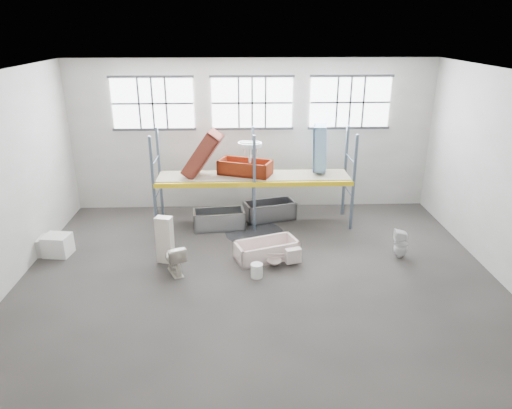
{
  "coord_description": "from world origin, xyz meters",
  "views": [
    {
      "loc": [
        -0.43,
        -10.34,
        6.01
      ],
      "look_at": [
        0.0,
        1.5,
        1.4
      ],
      "focal_mm": 32.78,
      "sensor_mm": 36.0,
      "label": 1
    }
  ],
  "objects_px": {
    "rust_tub_flat": "(245,167)",
    "bucket": "(257,270)",
    "toilet_beige": "(174,259)",
    "bathtub_beige": "(266,250)",
    "steel_tub_left": "(219,219)",
    "steel_tub_right": "(269,210)",
    "cistern_tall": "(165,240)",
    "blue_tub_upright": "(320,148)",
    "carton_near": "(58,245)",
    "toilet_white": "(401,244)"
  },
  "relations": [
    {
      "from": "steel_tub_right",
      "to": "blue_tub_upright",
      "type": "height_order",
      "value": "blue_tub_upright"
    },
    {
      "from": "steel_tub_right",
      "to": "bathtub_beige",
      "type": "bearing_deg",
      "value": -95.44
    },
    {
      "from": "bathtub_beige",
      "to": "toilet_beige",
      "type": "height_order",
      "value": "toilet_beige"
    },
    {
      "from": "toilet_white",
      "to": "rust_tub_flat",
      "type": "relative_size",
      "value": 0.5
    },
    {
      "from": "steel_tub_left",
      "to": "bucket",
      "type": "bearing_deg",
      "value": -70.97
    },
    {
      "from": "toilet_white",
      "to": "carton_near",
      "type": "xyz_separation_m",
      "value": [
        -9.42,
        0.49,
        -0.11
      ]
    },
    {
      "from": "steel_tub_right",
      "to": "blue_tub_upright",
      "type": "xyz_separation_m",
      "value": [
        1.53,
        -0.11,
        2.1
      ]
    },
    {
      "from": "bathtub_beige",
      "to": "toilet_beige",
      "type": "relative_size",
      "value": 2.06
    },
    {
      "from": "carton_near",
      "to": "steel_tub_right",
      "type": "bearing_deg",
      "value": 21.27
    },
    {
      "from": "rust_tub_flat",
      "to": "bucket",
      "type": "xyz_separation_m",
      "value": [
        0.23,
        -3.59,
        -1.64
      ]
    },
    {
      "from": "toilet_white",
      "to": "rust_tub_flat",
      "type": "bearing_deg",
      "value": -117.03
    },
    {
      "from": "bathtub_beige",
      "to": "blue_tub_upright",
      "type": "distance_m",
      "value": 3.85
    },
    {
      "from": "toilet_beige",
      "to": "bucket",
      "type": "height_order",
      "value": "toilet_beige"
    },
    {
      "from": "rust_tub_flat",
      "to": "bucket",
      "type": "bearing_deg",
      "value": -86.41
    },
    {
      "from": "blue_tub_upright",
      "to": "bucket",
      "type": "distance_m",
      "value": 4.76
    },
    {
      "from": "toilet_beige",
      "to": "steel_tub_right",
      "type": "xyz_separation_m",
      "value": [
        2.65,
        3.48,
        -0.11
      ]
    },
    {
      "from": "bathtub_beige",
      "to": "cistern_tall",
      "type": "bearing_deg",
      "value": 162.43
    },
    {
      "from": "blue_tub_upright",
      "to": "carton_near",
      "type": "relative_size",
      "value": 2.07
    },
    {
      "from": "toilet_beige",
      "to": "cistern_tall",
      "type": "height_order",
      "value": "cistern_tall"
    },
    {
      "from": "steel_tub_right",
      "to": "blue_tub_upright",
      "type": "distance_m",
      "value": 2.6
    },
    {
      "from": "bathtub_beige",
      "to": "steel_tub_left",
      "type": "distance_m",
      "value": 2.47
    },
    {
      "from": "cistern_tall",
      "to": "steel_tub_right",
      "type": "relative_size",
      "value": 0.8
    },
    {
      "from": "bathtub_beige",
      "to": "toilet_white",
      "type": "distance_m",
      "value": 3.67
    },
    {
      "from": "steel_tub_left",
      "to": "steel_tub_right",
      "type": "height_order",
      "value": "steel_tub_right"
    },
    {
      "from": "bathtub_beige",
      "to": "steel_tub_right",
      "type": "distance_m",
      "value": 2.76
    },
    {
      "from": "bathtub_beige",
      "to": "toilet_beige",
      "type": "xyz_separation_m",
      "value": [
        -2.39,
        -0.73,
        0.16
      ]
    },
    {
      "from": "bathtub_beige",
      "to": "steel_tub_right",
      "type": "bearing_deg",
      "value": 64.92
    },
    {
      "from": "rust_tub_flat",
      "to": "toilet_beige",
      "type": "bearing_deg",
      "value": -119.45
    },
    {
      "from": "rust_tub_flat",
      "to": "carton_near",
      "type": "distance_m",
      "value": 5.86
    },
    {
      "from": "toilet_beige",
      "to": "bucket",
      "type": "bearing_deg",
      "value": 148.1
    },
    {
      "from": "toilet_white",
      "to": "bucket",
      "type": "relative_size",
      "value": 2.25
    },
    {
      "from": "steel_tub_right",
      "to": "rust_tub_flat",
      "type": "bearing_deg",
      "value": -167.68
    },
    {
      "from": "bathtub_beige",
      "to": "toilet_white",
      "type": "height_order",
      "value": "toilet_white"
    },
    {
      "from": "blue_tub_upright",
      "to": "bucket",
      "type": "height_order",
      "value": "blue_tub_upright"
    },
    {
      "from": "rust_tub_flat",
      "to": "carton_near",
      "type": "bearing_deg",
      "value": -157.46
    },
    {
      "from": "toilet_beige",
      "to": "rust_tub_flat",
      "type": "relative_size",
      "value": 0.5
    },
    {
      "from": "cistern_tall",
      "to": "bucket",
      "type": "distance_m",
      "value": 2.62
    },
    {
      "from": "toilet_white",
      "to": "bucket",
      "type": "distance_m",
      "value": 4.08
    },
    {
      "from": "toilet_beige",
      "to": "rust_tub_flat",
      "type": "distance_m",
      "value": 4.05
    },
    {
      "from": "toilet_beige",
      "to": "steel_tub_right",
      "type": "bearing_deg",
      "value": -151.51
    },
    {
      "from": "toilet_white",
      "to": "steel_tub_left",
      "type": "relative_size",
      "value": 0.51
    },
    {
      "from": "cistern_tall",
      "to": "toilet_white",
      "type": "xyz_separation_m",
      "value": [
        6.37,
        0.02,
        -0.24
      ]
    },
    {
      "from": "cistern_tall",
      "to": "rust_tub_flat",
      "type": "distance_m",
      "value": 3.64
    },
    {
      "from": "steel_tub_right",
      "to": "blue_tub_upright",
      "type": "bearing_deg",
      "value": -4.11
    },
    {
      "from": "blue_tub_upright",
      "to": "toilet_beige",
      "type": "bearing_deg",
      "value": -141.2
    },
    {
      "from": "carton_near",
      "to": "toilet_white",
      "type": "bearing_deg",
      "value": -2.97
    },
    {
      "from": "toilet_white",
      "to": "steel_tub_right",
      "type": "distance_m",
      "value": 4.43
    },
    {
      "from": "toilet_beige",
      "to": "rust_tub_flat",
      "type": "height_order",
      "value": "rust_tub_flat"
    },
    {
      "from": "toilet_beige",
      "to": "carton_near",
      "type": "distance_m",
      "value": 3.55
    },
    {
      "from": "cistern_tall",
      "to": "blue_tub_upright",
      "type": "xyz_separation_m",
      "value": [
        4.5,
        2.73,
        1.75
      ]
    }
  ]
}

